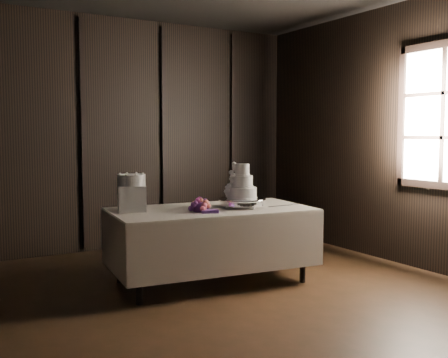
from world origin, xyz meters
TOP-DOWN VIEW (x-y plane):
  - room at (0.00, 0.00)m, footprint 6.08×7.08m
  - window at (2.97, 0.50)m, footprint 0.06×1.16m
  - display_table at (0.72, 1.46)m, footprint 2.09×1.25m
  - cake_stand at (1.02, 1.37)m, footprint 0.57×0.57m
  - wedding_cake at (1.00, 1.35)m, footprint 0.34×0.30m
  - bouquet at (0.51, 1.33)m, footprint 0.39×0.44m
  - box_pedestal at (-0.04, 1.69)m, footprint 0.32×0.32m
  - small_cake at (-0.04, 1.69)m, footprint 0.33×0.33m
  - cake_knife at (1.39, 1.22)m, footprint 0.37×0.04m

SIDE VIEW (x-z plane):
  - display_table at x=0.72m, z-range 0.04..0.80m
  - cake_knife at x=1.39m, z-range 0.76..0.77m
  - cake_stand at x=1.02m, z-range 0.76..0.85m
  - bouquet at x=0.51m, z-range 0.73..0.90m
  - box_pedestal at x=-0.04m, z-range 0.76..1.01m
  - wedding_cake at x=1.00m, z-range 0.81..1.17m
  - small_cake at x=-0.04m, z-range 1.01..1.12m
  - room at x=0.00m, z-range -0.04..3.04m
  - window at x=2.97m, z-range 0.92..2.48m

